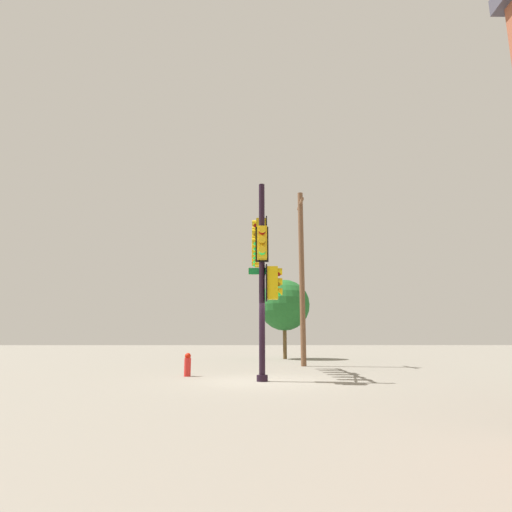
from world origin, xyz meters
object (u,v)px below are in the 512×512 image
object	(u,v)px
tree_near	(284,305)
fire_hydrant	(188,365)
utility_pole	(302,273)
signal_pole_assembly	(261,253)

from	to	relation	value
tree_near	fire_hydrant	bearing A→B (deg)	159.49
fire_hydrant	tree_near	distance (m)	13.13
utility_pole	signal_pole_assembly	bearing A→B (deg)	155.87
signal_pole_assembly	utility_pole	world-z (taller)	utility_pole
signal_pole_assembly	fire_hydrant	xyz separation A→B (m)	(-0.35, 2.68, -4.22)
utility_pole	fire_hydrant	xyz separation A→B (m)	(-5.23, 4.86, -4.17)
utility_pole	fire_hydrant	distance (m)	8.27
signal_pole_assembly	tree_near	size ratio (longest dim) A/B	1.31
utility_pole	tree_near	size ratio (longest dim) A/B	1.72
utility_pole	fire_hydrant	bearing A→B (deg)	137.07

